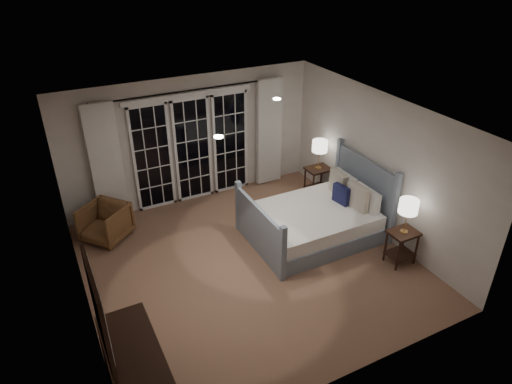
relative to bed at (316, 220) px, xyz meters
name	(u,v)px	position (x,y,z in m)	size (l,w,h in m)	color
floor	(249,263)	(-1.42, -0.20, -0.32)	(5.00, 5.00, 0.00)	#8D624C
ceiling	(248,119)	(-1.42, -0.20, 2.18)	(5.00, 5.00, 0.00)	white
wall_left	(74,241)	(-3.92, -0.20, 0.93)	(0.02, 5.00, 2.50)	beige
wall_right	(378,165)	(1.08, -0.20, 0.93)	(0.02, 5.00, 2.50)	beige
wall_back	(191,140)	(-1.42, 2.30, 0.93)	(5.00, 0.02, 2.50)	beige
wall_front	(350,300)	(-1.42, -2.70, 0.93)	(5.00, 0.02, 2.50)	beige
french_doors	(193,148)	(-1.42, 2.26, 0.77)	(2.50, 0.04, 2.20)	black
curtain_rod	(189,91)	(-1.42, 2.20, 1.93)	(0.03, 0.03, 3.50)	black
curtain_left	(106,164)	(-3.07, 2.18, 0.83)	(0.55, 0.10, 2.25)	white
curtain_right	(269,132)	(0.23, 2.18, 0.83)	(0.55, 0.10, 2.25)	white
downlight_a	(277,99)	(-0.62, 0.40, 2.17)	(0.12, 0.12, 0.01)	white
downlight_b	(219,137)	(-2.02, -0.60, 2.17)	(0.12, 0.12, 0.01)	white
bed	(316,220)	(0.00, 0.00, 0.00)	(2.19, 1.57, 1.28)	slate
nightstand_left	(402,242)	(0.80, -1.27, 0.06)	(0.45, 0.36, 0.59)	black
nightstand_right	(318,178)	(0.83, 1.20, 0.09)	(0.48, 0.38, 0.62)	black
lamp_left	(409,207)	(0.80, -1.27, 0.73)	(0.30, 0.30, 0.58)	tan
lamp_right	(320,146)	(0.83, 1.20, 0.77)	(0.31, 0.31, 0.59)	tan
armchair	(105,223)	(-3.33, 1.59, 0.00)	(0.70, 0.72, 0.66)	brown
dresser	(138,380)	(-3.65, -2.00, 0.14)	(0.56, 1.31, 0.93)	black
mirror	(99,313)	(-3.88, -2.00, 1.23)	(0.05, 0.85, 1.00)	black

